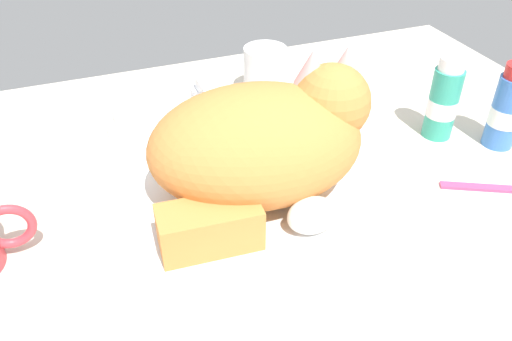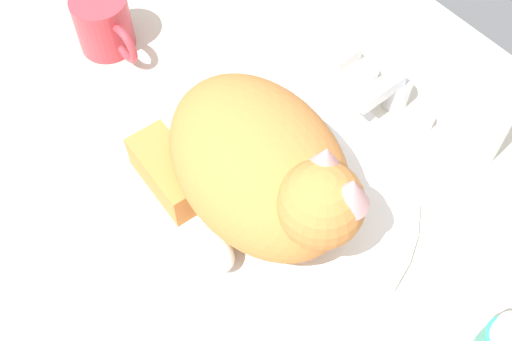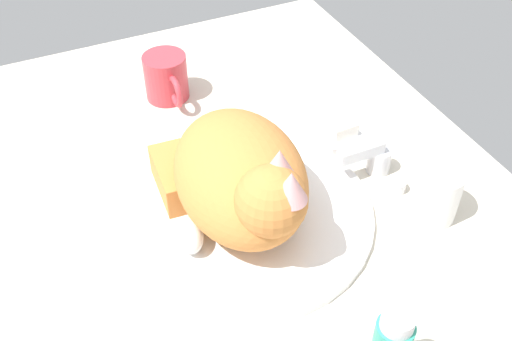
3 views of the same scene
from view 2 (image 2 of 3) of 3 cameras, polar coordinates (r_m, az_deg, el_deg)
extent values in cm
cube|color=beige|center=(78.67, 0.18, -3.06)|extent=(110.00, 82.50, 3.00)
cylinder|color=white|center=(76.91, 0.19, -2.32)|extent=(37.64, 37.64, 1.04)
cylinder|color=silver|center=(85.94, 12.12, 6.78)|extent=(3.60, 3.60, 4.09)
cube|color=silver|center=(81.64, 10.76, 6.90)|extent=(2.00, 7.26, 2.00)
cylinder|color=silver|center=(88.58, 9.71, 8.25)|extent=(2.80, 2.80, 1.80)
cylinder|color=silver|center=(85.28, 14.33, 4.27)|extent=(2.80, 2.80, 1.80)
ellipsoid|color=#D17F3D|center=(70.72, 0.20, 0.62)|extent=(26.76, 20.46, 13.47)
sphere|color=#D17F3D|center=(64.17, 5.66, -2.93)|extent=(10.16, 10.16, 9.06)
ellipsoid|color=white|center=(66.59, 4.61, -2.64)|extent=(6.49, 5.71, 4.99)
cone|color=#DB9E9E|center=(62.25, 6.06, 0.88)|extent=(4.57, 4.57, 4.08)
cone|color=#DB9E9E|center=(60.72, 8.29, -1.85)|extent=(4.57, 4.57, 4.08)
cube|color=#D17F3D|center=(75.78, -7.58, -0.14)|extent=(11.04, 5.69, 5.01)
ellipsoid|color=white|center=(70.83, -3.60, -6.86)|extent=(6.02, 4.29, 4.51)
cylinder|color=#C63842|center=(91.56, -13.31, 12.36)|extent=(7.55, 7.55, 8.13)
torus|color=#C63842|center=(88.29, -11.57, 10.69)|extent=(5.55, 1.00, 5.55)
cylinder|color=white|center=(82.32, 18.66, 3.47)|extent=(6.83, 6.83, 8.00)
cube|color=white|center=(90.35, 6.60, 9.79)|extent=(9.00, 6.40, 1.20)
cube|color=white|center=(89.06, 6.72, 10.55)|extent=(6.64, 4.28, 2.32)
cylinder|color=white|center=(63.14, 21.45, -13.09)|extent=(3.48, 3.48, 1.80)
camera|label=1|loc=(0.58, -54.01, 4.51)|focal=36.87mm
camera|label=3|loc=(0.26, 109.19, -43.51)|focal=42.42mm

